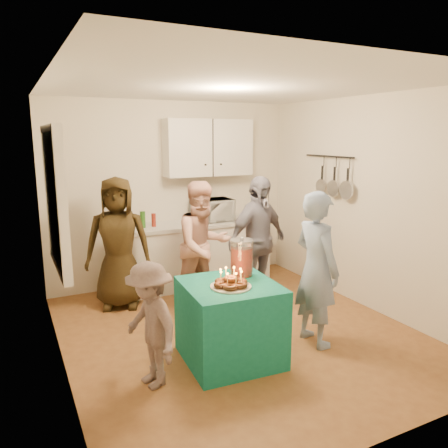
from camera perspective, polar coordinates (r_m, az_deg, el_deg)
name	(u,v)px	position (r m, az deg, el deg)	size (l,w,h in m)	color
floor	(238,332)	(4.95, 1.87, -13.91)	(4.00, 4.00, 0.00)	brown
ceiling	(240,86)	(4.50, 2.09, 17.60)	(4.00, 4.00, 0.00)	white
back_wall	(173,194)	(6.35, -6.68, 3.97)	(3.60, 3.60, 0.00)	silver
left_wall	(55,233)	(4.02, -21.18, -1.07)	(4.00, 4.00, 0.00)	silver
right_wall	(368,204)	(5.62, 18.34, 2.50)	(4.00, 4.00, 0.00)	silver
window_night	(53,199)	(4.28, -21.42, 3.03)	(0.04, 1.00, 1.20)	black
counter	(195,255)	(6.32, -3.86, -4.06)	(2.20, 0.58, 0.86)	white
countertop	(194,224)	(6.22, -3.92, -0.02)	(2.24, 0.62, 0.05)	beige
upper_cabinet	(208,148)	(6.35, -2.05, 9.93)	(1.30, 0.30, 0.80)	white
pot_rack	(327,175)	(6.04, 13.30, 6.23)	(0.12, 1.00, 0.60)	black
microwave	(212,210)	(6.29, -1.57, 1.84)	(0.57, 0.39, 0.32)	white
party_table	(230,322)	(4.26, 0.79, -12.65)	(0.85, 0.85, 0.76)	#117361
donut_cake	(231,278)	(4.00, 0.90, -7.04)	(0.38, 0.38, 0.18)	#381C0C
punch_jar	(242,258)	(4.32, 2.31, -4.52)	(0.22, 0.22, 0.34)	red
man_birthday	(316,269)	(4.54, 11.97, -5.75)	(0.58, 0.38, 1.59)	#8EA6CF
woman_back_left	(118,243)	(5.55, -13.66, -2.41)	(0.80, 0.52, 1.64)	#4C3815
woman_back_center	(203,246)	(5.35, -2.72, -2.88)	(0.77, 0.60, 1.59)	tan
woman_back_right	(258,241)	(5.50, 4.42, -2.25)	(0.96, 0.40, 1.64)	black
child_near_left	(150,325)	(3.84, -9.62, -12.86)	(0.71, 0.41, 1.10)	#614F4E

